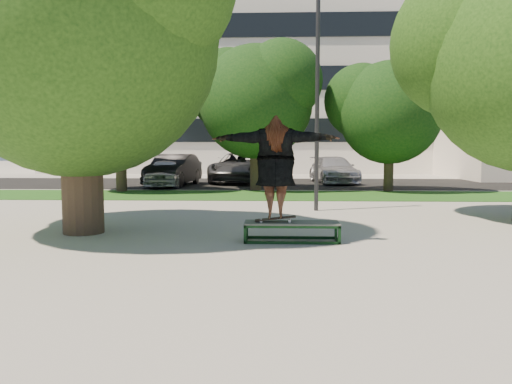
{
  "coord_description": "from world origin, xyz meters",
  "views": [
    {
      "loc": [
        -0.17,
        -9.24,
        1.78
      ],
      "look_at": [
        -0.55,
        0.6,
        0.91
      ],
      "focal_mm": 35.0,
      "sensor_mm": 36.0,
      "label": 1
    }
  ],
  "objects_px": {
    "lamppost": "(317,99)",
    "car_silver_b": "(334,170)",
    "grind_box": "(292,232)",
    "car_grey": "(240,168)",
    "car_dark": "(174,170)",
    "tree_left": "(75,19)",
    "car_silver_a": "(166,173)"
  },
  "relations": [
    {
      "from": "lamppost",
      "to": "car_silver_b",
      "type": "bearing_deg",
      "value": 80.94
    },
    {
      "from": "grind_box",
      "to": "car_grey",
      "type": "relative_size",
      "value": 0.32
    },
    {
      "from": "grind_box",
      "to": "car_dark",
      "type": "bearing_deg",
      "value": 110.08
    },
    {
      "from": "tree_left",
      "to": "car_grey",
      "type": "distance_m",
      "value": 16.0
    },
    {
      "from": "car_silver_a",
      "to": "car_grey",
      "type": "bearing_deg",
      "value": 40.55
    },
    {
      "from": "grind_box",
      "to": "car_grey",
      "type": "xyz_separation_m",
      "value": [
        -2.14,
        16.3,
        0.59
      ]
    },
    {
      "from": "tree_left",
      "to": "lamppost",
      "type": "xyz_separation_m",
      "value": [
        5.29,
        3.91,
        -1.27
      ]
    },
    {
      "from": "tree_left",
      "to": "car_silver_b",
      "type": "bearing_deg",
      "value": 65.02
    },
    {
      "from": "car_dark",
      "to": "grind_box",
      "type": "bearing_deg",
      "value": -63.83
    },
    {
      "from": "car_dark",
      "to": "car_silver_b",
      "type": "relative_size",
      "value": 0.98
    },
    {
      "from": "tree_left",
      "to": "car_silver_a",
      "type": "relative_size",
      "value": 1.85
    },
    {
      "from": "tree_left",
      "to": "grind_box",
      "type": "distance_m",
      "value": 6.2
    },
    {
      "from": "tree_left",
      "to": "car_silver_b",
      "type": "xyz_separation_m",
      "value": [
        7.1,
        15.24,
        -3.75
      ]
    },
    {
      "from": "grind_box",
      "to": "car_dark",
      "type": "distance_m",
      "value": 14.99
    },
    {
      "from": "car_silver_a",
      "to": "car_silver_b",
      "type": "xyz_separation_m",
      "value": [
        8.0,
        2.84,
        0.02
      ]
    },
    {
      "from": "car_grey",
      "to": "car_silver_b",
      "type": "relative_size",
      "value": 1.2
    },
    {
      "from": "lamppost",
      "to": "car_grey",
      "type": "xyz_separation_m",
      "value": [
        -3.0,
        11.5,
        -2.37
      ]
    },
    {
      "from": "car_dark",
      "to": "car_grey",
      "type": "height_order",
      "value": "car_grey"
    },
    {
      "from": "car_silver_b",
      "to": "tree_left",
      "type": "bearing_deg",
      "value": -122.1
    },
    {
      "from": "grind_box",
      "to": "car_silver_b",
      "type": "bearing_deg",
      "value": 80.62
    },
    {
      "from": "car_dark",
      "to": "lamppost",
      "type": "bearing_deg",
      "value": -51.0
    },
    {
      "from": "lamppost",
      "to": "car_grey",
      "type": "bearing_deg",
      "value": 104.62
    },
    {
      "from": "tree_left",
      "to": "car_grey",
      "type": "height_order",
      "value": "tree_left"
    },
    {
      "from": "tree_left",
      "to": "car_silver_a",
      "type": "xyz_separation_m",
      "value": [
        -0.9,
        12.41,
        -3.77
      ]
    },
    {
      "from": "tree_left",
      "to": "grind_box",
      "type": "xyz_separation_m",
      "value": [
        4.44,
        -0.89,
        -4.23
      ]
    },
    {
      "from": "car_grey",
      "to": "car_silver_b",
      "type": "height_order",
      "value": "car_grey"
    },
    {
      "from": "car_dark",
      "to": "car_silver_b",
      "type": "xyz_separation_m",
      "value": [
        7.81,
        2.06,
        -0.08
      ]
    },
    {
      "from": "tree_left",
      "to": "car_silver_b",
      "type": "height_order",
      "value": "tree_left"
    },
    {
      "from": "car_dark",
      "to": "tree_left",
      "type": "bearing_deg",
      "value": -80.83
    },
    {
      "from": "car_dark",
      "to": "car_silver_b",
      "type": "height_order",
      "value": "car_dark"
    },
    {
      "from": "lamppost",
      "to": "car_grey",
      "type": "height_order",
      "value": "lamppost"
    },
    {
      "from": "car_silver_a",
      "to": "car_dark",
      "type": "xyz_separation_m",
      "value": [
        0.19,
        0.78,
        0.1
      ]
    }
  ]
}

